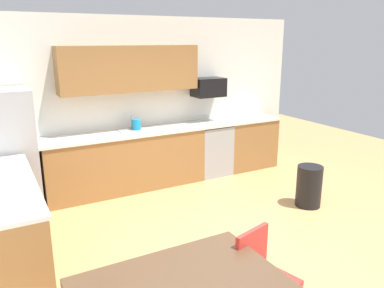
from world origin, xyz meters
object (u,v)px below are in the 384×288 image
(oven_range, at_px, (211,149))
(chair_near_table, at_px, (262,273))
(trash_bin, at_px, (309,186))
(microwave, at_px, (208,87))
(refrigerator, at_px, (6,154))
(kettle, at_px, (136,125))

(oven_range, bearing_deg, chair_near_table, -115.31)
(trash_bin, bearing_deg, microwave, 104.27)
(microwave, relative_size, chair_near_table, 0.64)
(oven_range, bearing_deg, microwave, 90.00)
(refrigerator, relative_size, oven_range, 1.89)
(chair_near_table, bearing_deg, kettle, 85.50)
(oven_range, bearing_deg, kettle, 177.90)
(oven_range, bearing_deg, refrigerator, -178.60)
(trash_bin, bearing_deg, chair_near_table, -143.62)
(chair_near_table, relative_size, kettle, 4.25)
(refrigerator, relative_size, microwave, 3.18)
(oven_range, xyz_separation_m, microwave, (0.00, 0.10, 1.08))
(chair_near_table, height_order, trash_bin, chair_near_table)
(oven_range, xyz_separation_m, trash_bin, (0.51, -1.89, -0.16))
(oven_range, height_order, kettle, kettle)
(chair_near_table, xyz_separation_m, kettle, (0.28, 3.52, 0.52))
(refrigerator, xyz_separation_m, microwave, (3.28, 0.18, 0.68))
(microwave, bearing_deg, oven_range, -90.00)
(chair_near_table, height_order, kettle, kettle)
(refrigerator, xyz_separation_m, kettle, (1.91, 0.13, 0.16))
(microwave, height_order, kettle, microwave)
(chair_near_table, bearing_deg, oven_range, 64.69)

